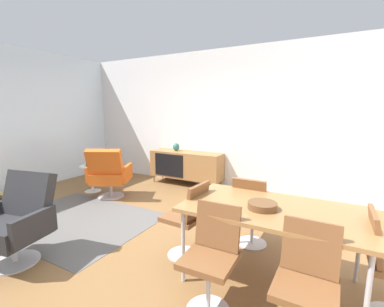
{
  "coord_description": "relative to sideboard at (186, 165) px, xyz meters",
  "views": [
    {
      "loc": [
        2.29,
        -2.45,
        1.62
      ],
      "look_at": [
        0.5,
        0.8,
        0.99
      ],
      "focal_mm": 24.44,
      "sensor_mm": 36.0,
      "label": 1
    }
  ],
  "objects": [
    {
      "name": "armchair_black_shell",
      "position": [
        -0.14,
        -3.36,
        0.03
      ],
      "size": [
        0.8,
        0.76,
        0.95
      ],
      "color": "#262628",
      "rests_on": "ground_plane"
    },
    {
      "name": "dining_chair_near_window",
      "position": [
        1.43,
        -2.43,
        0.03
      ],
      "size": [
        0.45,
        0.43,
        0.86
      ],
      "color": "brown",
      "rests_on": "ground_plane"
    },
    {
      "name": "sideboard",
      "position": [
        0.0,
        0.0,
        0.0
      ],
      "size": [
        1.6,
        0.45,
        0.72
      ],
      "color": "olive",
      "rests_on": "ground_plane"
    },
    {
      "name": "vase_cobalt",
      "position": [
        -0.25,
        0.0,
        0.37
      ],
      "size": [
        0.14,
        0.14,
        0.18
      ],
      "color": "#337266",
      "rests_on": "sideboard"
    },
    {
      "name": "fruit_bowl",
      "position": [
        -1.41,
        -1.3,
        0.12
      ],
      "size": [
        0.2,
        0.2,
        0.11
      ],
      "color": "#262628",
      "rests_on": "side_table_round"
    },
    {
      "name": "dining_chair_front_right",
      "position": [
        2.67,
        -2.98,
        0.03
      ],
      "size": [
        0.41,
        0.43,
        0.86
      ],
      "color": "brown",
      "rests_on": "ground_plane"
    },
    {
      "name": "area_rug",
      "position": [
        -0.48,
        -2.39,
        -0.44
      ],
      "size": [
        2.2,
        1.7,
        0.01
      ],
      "primitive_type": "cube",
      "color": "#595654",
      "rests_on": "ground_plane"
    },
    {
      "name": "dining_table",
      "position": [
        2.32,
        -2.42,
        0.26
      ],
      "size": [
        1.6,
        0.9,
        0.74
      ],
      "color": "olive",
      "rests_on": "ground_plane"
    },
    {
      "name": "dining_chair_front_left",
      "position": [
        1.97,
        -2.98,
        0.03
      ],
      "size": [
        0.41,
        0.43,
        0.86
      ],
      "color": "brown",
      "rests_on": "ground_plane"
    },
    {
      "name": "dining_chair_back_left",
      "position": [
        1.97,
        -1.86,
        0.03
      ],
      "size": [
        0.4,
        0.43,
        0.86
      ],
      "color": "brown",
      "rests_on": "ground_plane"
    },
    {
      "name": "wooden_bowl_on_table",
      "position": [
        2.24,
        -2.5,
        0.33
      ],
      "size": [
        0.26,
        0.26,
        0.06
      ],
      "primitive_type": "cylinder",
      "color": "brown",
      "rests_on": "dining_table"
    },
    {
      "name": "side_table_round",
      "position": [
        -1.41,
        -1.3,
        -0.12
      ],
      "size": [
        0.44,
        0.44,
        0.52
      ],
      "color": "white",
      "rests_on": "ground_plane"
    },
    {
      "name": "magazine_stack",
      "position": [
        -2.22,
        -2.36,
        -0.36
      ],
      "size": [
        0.31,
        0.41,
        0.15
      ],
      "color": "#334C8C",
      "rests_on": "ground_plane"
    },
    {
      "name": "ground_plane",
      "position": [
        0.47,
        -2.3,
        -0.44
      ],
      "size": [
        8.32,
        8.32,
        0.0
      ],
      "primitive_type": "plane",
      "color": "brown"
    },
    {
      "name": "wall_back",
      "position": [
        0.47,
        0.3,
        0.96
      ],
      "size": [
        6.8,
        0.12,
        2.8
      ],
      "primitive_type": "cube",
      "color": "white",
      "rests_on": "ground_plane"
    },
    {
      "name": "lounge_chair_red",
      "position": [
        -0.81,
        -1.43,
        0.03
      ],
      "size": [
        0.88,
        0.86,
        0.95
      ],
      "color": "#D85919",
      "rests_on": "ground_plane"
    }
  ]
}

